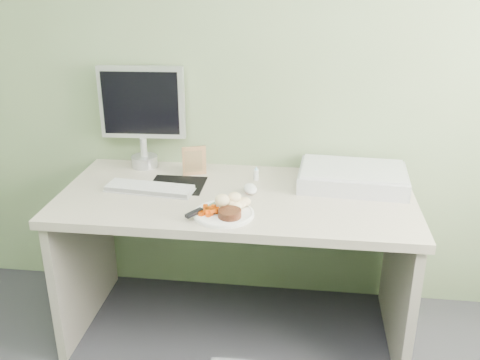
# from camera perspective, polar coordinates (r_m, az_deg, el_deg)

# --- Properties ---
(wall_back) EXTENTS (3.50, 0.00, 3.50)m
(wall_back) POSITION_cam_1_polar(r_m,az_deg,el_deg) (2.61, 0.65, 14.42)
(wall_back) COLOR gray
(wall_back) RESTS_ON floor
(desk) EXTENTS (1.60, 0.75, 0.73)m
(desk) POSITION_cam_1_polar(r_m,az_deg,el_deg) (2.50, -0.41, -5.38)
(desk) COLOR #BFB0A0
(desk) RESTS_ON floor
(plate) EXTENTS (0.25, 0.25, 0.01)m
(plate) POSITION_cam_1_polar(r_m,az_deg,el_deg) (2.22, -1.75, -3.64)
(plate) COLOR white
(plate) RESTS_ON desk
(steak) EXTENTS (0.10, 0.10, 0.03)m
(steak) POSITION_cam_1_polar(r_m,az_deg,el_deg) (2.17, -1.11, -3.59)
(steak) COLOR black
(steak) RESTS_ON plate
(potato_pile) EXTENTS (0.13, 0.10, 0.07)m
(potato_pile) POSITION_cam_1_polar(r_m,az_deg,el_deg) (2.24, -0.59, -2.23)
(potato_pile) COLOR tan
(potato_pile) RESTS_ON plate
(carrot_heap) EXTENTS (0.08, 0.07, 0.04)m
(carrot_heap) POSITION_cam_1_polar(r_m,az_deg,el_deg) (2.20, -3.29, -3.07)
(carrot_heap) COLOR #E04804
(carrot_heap) RESTS_ON plate
(steak_knife) EXTENTS (0.14, 0.20, 0.02)m
(steak_knife) POSITION_cam_1_polar(r_m,az_deg,el_deg) (2.21, -4.26, -3.23)
(steak_knife) COLOR silver
(steak_knife) RESTS_ON plate
(mousepad) EXTENTS (0.26, 0.23, 0.00)m
(mousepad) POSITION_cam_1_polar(r_m,az_deg,el_deg) (2.53, -6.73, -0.52)
(mousepad) COLOR black
(mousepad) RESTS_ON desk
(keyboard) EXTENTS (0.41, 0.16, 0.02)m
(keyboard) POSITION_cam_1_polar(r_m,az_deg,el_deg) (2.48, -9.62, -0.82)
(keyboard) COLOR white
(keyboard) RESTS_ON desk
(computer_mouse) EXTENTS (0.09, 0.12, 0.04)m
(computer_mouse) POSITION_cam_1_polar(r_m,az_deg,el_deg) (2.43, 1.12, -0.94)
(computer_mouse) COLOR white
(computer_mouse) RESTS_ON desk
(photo_frame) EXTENTS (0.11, 0.06, 0.15)m
(photo_frame) POSITION_cam_1_polar(r_m,az_deg,el_deg) (2.63, -4.91, 2.05)
(photo_frame) COLOR olive
(photo_frame) RESTS_ON desk
(eyedrop_bottle) EXTENTS (0.02, 0.02, 0.07)m
(eyedrop_bottle) POSITION_cam_1_polar(r_m,az_deg,el_deg) (2.57, 1.74, 0.68)
(eyedrop_bottle) COLOR white
(eyedrop_bottle) RESTS_ON desk
(scanner) EXTENTS (0.51, 0.36, 0.08)m
(scanner) POSITION_cam_1_polar(r_m,az_deg,el_deg) (2.56, 11.90, 0.23)
(scanner) COLOR silver
(scanner) RESTS_ON desk
(monitor) EXTENTS (0.43, 0.13, 0.51)m
(monitor) POSITION_cam_1_polar(r_m,az_deg,el_deg) (2.72, -10.39, 7.24)
(monitor) COLOR silver
(monitor) RESTS_ON desk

